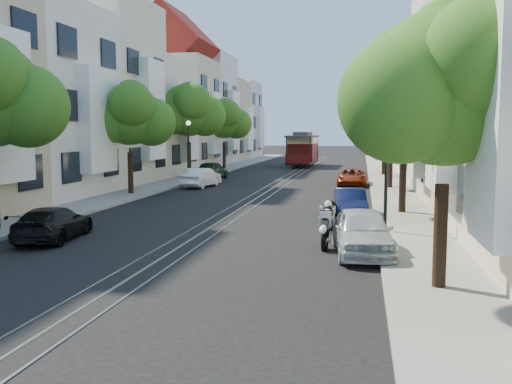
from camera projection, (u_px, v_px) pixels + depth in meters
The scene contains 26 objects.
ground at pixel (290, 177), 44.25m from camera, with size 200.00×200.00×0.00m, color black.
sidewalk_east at pixel (385, 178), 42.93m from camera, with size 2.50×80.00×0.12m, color gray.
sidewalk_west at pixel (200, 175), 45.57m from camera, with size 2.50×80.00×0.12m, color gray.
rail_left at pixel (283, 177), 44.35m from camera, with size 0.06×80.00×0.02m, color gray.
rail_slot at pixel (290, 177), 44.25m from camera, with size 0.06×80.00×0.02m, color gray.
rail_right at pixel (297, 177), 44.15m from camera, with size 0.06×80.00×0.02m, color gray.
lane_line at pixel (290, 177), 44.25m from camera, with size 0.08×80.00×0.01m, color tan.
townhouses_east at pixel (452, 109), 41.47m from camera, with size 7.75×72.00×12.00m.
townhouses_west at pixel (144, 112), 45.79m from camera, with size 7.75×72.00×11.76m.
tree_e_a at pixel (448, 91), 12.14m from camera, with size 4.72×3.87×6.27m.
tree_e_b at pixel (406, 103), 23.84m from camera, with size 4.93×4.08×6.68m.
tree_e_c at pixel (393, 114), 34.60m from camera, with size 4.84×3.99×6.52m.
tree_e_d at pixel (386, 115), 45.33m from camera, with size 5.01×4.16×6.85m.
tree_w_b at pixel (130, 116), 31.38m from camera, with size 4.72×3.87×6.27m.
tree_w_c at pixel (189, 111), 42.06m from camera, with size 5.13×4.28×7.09m.
tree_w_d at pixel (225, 120), 52.86m from camera, with size 4.84×3.99×6.52m.
lamp_east at pixel (387, 152), 19.35m from camera, with size 0.32×0.32×4.16m.
lamp_west at pixel (189, 142), 39.23m from camera, with size 0.32×0.32×4.16m.
sportbike_rider at pixel (327, 221), 17.43m from camera, with size 0.57×1.96×1.43m.
cable_car at pixel (303, 148), 58.35m from camera, with size 2.75×8.35×3.19m.
parked_car_e_near at pixel (362, 232), 16.36m from camera, with size 1.58×3.94×1.34m, color silver.
parked_car_e_mid at pixel (350, 203), 23.71m from camera, with size 1.24×3.54×1.17m, color #0B123A.
parked_car_e_far at pixel (352, 177), 37.37m from camera, with size 1.86×4.04×1.12m, color maroon.
parked_car_w_near at pixel (53, 223), 18.59m from camera, with size 1.54×3.80×1.10m, color black.
parked_car_w_mid at pixel (201, 178), 36.26m from camera, with size 1.31×3.77×1.24m, color white.
parked_car_w_far at pixel (212, 170), 42.39m from camera, with size 1.60×3.97×1.35m, color black.
Camera 1 is at (5.47, -15.87, 3.53)m, focal length 40.00 mm.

